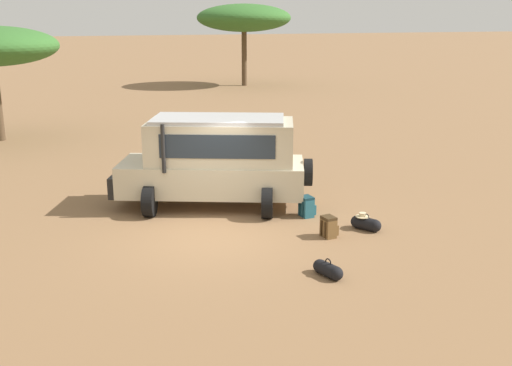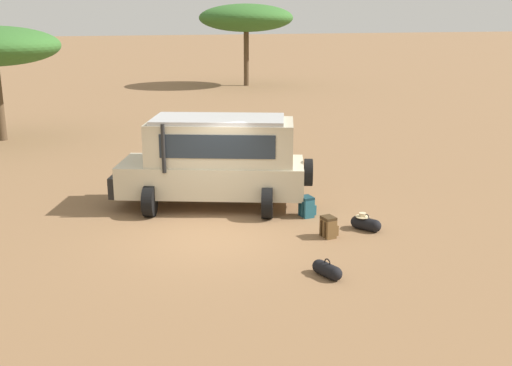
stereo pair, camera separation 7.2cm
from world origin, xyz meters
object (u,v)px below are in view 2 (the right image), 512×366
Objects in this scene: backpack_cluster_center at (307,207)px; backpack_beside_front_wheel at (329,227)px; duffel_bag_low_black_case at (366,224)px; duffel_bag_soft_canvas at (327,270)px; acacia_tree_right_mid at (246,18)px; safari_vehicle at (216,160)px.

backpack_beside_front_wheel is at bearing -96.62° from backpack_cluster_center.
backpack_beside_front_wheel is 1.56m from backpack_cluster_center.
backpack_cluster_center is at bearing 121.76° from duffel_bag_low_black_case.
backpack_beside_front_wheel is at bearing 61.66° from duffel_bag_soft_canvas.
backpack_cluster_center is 3.73m from duffel_bag_soft_canvas.
duffel_bag_soft_canvas is (-1.24, -3.52, -0.12)m from backpack_cluster_center.
backpack_beside_front_wheel is at bearing -174.04° from duffel_bag_low_black_case.
backpack_cluster_center reaches higher than backpack_beside_front_wheel.
acacia_tree_right_mid is at bearing 73.33° from backpack_beside_front_wheel.
backpack_beside_front_wheel is 32.63m from acacia_tree_right_mid.
duffel_bag_low_black_case is (1.07, 0.11, -0.08)m from backpack_beside_front_wheel.
acacia_tree_right_mid is at bearing 68.35° from safari_vehicle.
duffel_bag_low_black_case is at bearing 44.32° from duffel_bag_soft_canvas.
duffel_bag_low_black_case is 0.10× the size of acacia_tree_right_mid.
safari_vehicle reaches higher than duffel_bag_soft_canvas.
duffel_bag_low_black_case is at bearing -48.50° from safari_vehicle.
acacia_tree_right_mid is (9.09, 29.39, 4.65)m from backpack_cluster_center.
acacia_tree_right_mid is (10.99, 27.68, 3.61)m from safari_vehicle.
backpack_cluster_center is 0.74× the size of duffel_bag_soft_canvas.
safari_vehicle is 3.84m from backpack_beside_front_wheel.
backpack_cluster_center is at bearing -42.10° from safari_vehicle.
duffel_bag_soft_canvas is 34.82m from acacia_tree_right_mid.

